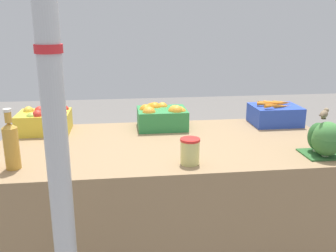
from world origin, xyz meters
name	(u,v)px	position (x,y,z in m)	size (l,w,h in m)	color
market_table	(168,202)	(0.00, 0.00, 0.38)	(1.94, 0.94, 0.76)	#937551
support_pole	(49,51)	(-0.49, -0.73, 1.34)	(0.09, 0.09, 2.68)	#B7BABF
apple_crate	(45,120)	(-0.74, 0.31, 0.84)	(0.31, 0.25, 0.16)	gold
orange_crate	(163,116)	(0.00, 0.31, 0.84)	(0.31, 0.25, 0.16)	#2D8442
carrot_crate	(275,114)	(0.77, 0.31, 0.83)	(0.31, 0.25, 0.16)	#2847B7
broccoli_pile	(325,139)	(0.77, -0.33, 0.86)	(0.22, 0.20, 0.19)	#2D602D
juice_bottle_amber	(11,144)	(-0.78, -0.29, 0.88)	(0.07, 0.07, 0.29)	gold
pickle_jar	(190,151)	(0.07, -0.34, 0.83)	(0.10, 0.10, 0.13)	#D1CC75
sparrow_bird	(324,114)	(0.78, -0.28, 0.98)	(0.10, 0.11, 0.05)	#4C3D2D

